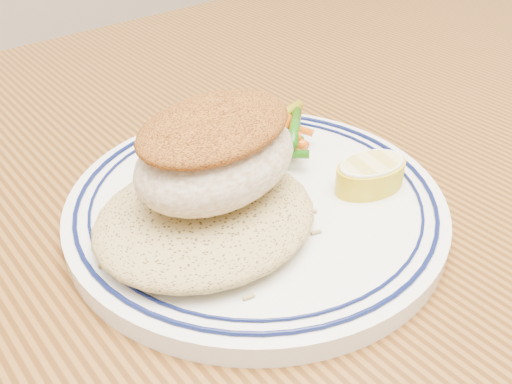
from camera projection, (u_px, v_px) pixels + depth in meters
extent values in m
cube|color=#4F2C0F|center=(277.00, 254.00, 0.40)|extent=(1.50, 0.90, 0.04)
cylinder|color=#4F2C0F|center=(399.00, 159.00, 1.21)|extent=(0.07, 0.07, 0.71)
cylinder|color=white|center=(256.00, 207.00, 0.40)|extent=(0.26, 0.26, 0.01)
torus|color=#0A113F|center=(256.00, 197.00, 0.39)|extent=(0.25, 0.25, 0.00)
torus|color=#0A113F|center=(256.00, 197.00, 0.39)|extent=(0.23, 0.23, 0.00)
ellipsoid|color=#A68D53|center=(205.00, 213.00, 0.36)|extent=(0.15, 0.13, 0.03)
ellipsoid|color=beige|center=(217.00, 159.00, 0.35)|extent=(0.13, 0.10, 0.05)
ellipsoid|color=#8E4D16|center=(214.00, 126.00, 0.34)|extent=(0.12, 0.09, 0.02)
cylinder|color=#19580B|center=(253.00, 149.00, 0.44)|extent=(0.06, 0.02, 0.01)
cylinder|color=#AA9312|center=(253.00, 150.00, 0.44)|extent=(0.04, 0.03, 0.01)
cylinder|color=#DE570B|center=(273.00, 146.00, 0.44)|extent=(0.04, 0.03, 0.01)
cylinder|color=#DE570B|center=(252.00, 139.00, 0.45)|extent=(0.05, 0.02, 0.01)
cylinder|color=#DE570B|center=(240.00, 149.00, 0.43)|extent=(0.01, 0.05, 0.01)
cylinder|color=#DE570B|center=(249.00, 163.00, 0.42)|extent=(0.01, 0.06, 0.01)
cylinder|color=#19580B|center=(253.00, 132.00, 0.45)|extent=(0.01, 0.05, 0.01)
cylinder|color=#19580B|center=(282.00, 153.00, 0.43)|extent=(0.05, 0.02, 0.01)
cylinder|color=#19580B|center=(263.00, 144.00, 0.44)|extent=(0.06, 0.02, 0.01)
cylinder|color=#19580B|center=(220.00, 148.00, 0.43)|extent=(0.05, 0.03, 0.01)
cylinder|color=#DE570B|center=(284.00, 135.00, 0.44)|extent=(0.01, 0.05, 0.01)
cylinder|color=#DE570B|center=(266.00, 139.00, 0.44)|extent=(0.06, 0.04, 0.01)
cylinder|color=#19580B|center=(267.00, 153.00, 0.42)|extent=(0.05, 0.05, 0.01)
cylinder|color=#AA9312|center=(251.00, 131.00, 0.44)|extent=(0.03, 0.05, 0.01)
cylinder|color=#DE570B|center=(278.00, 122.00, 0.45)|extent=(0.03, 0.05, 0.01)
cylinder|color=#DE570B|center=(278.00, 135.00, 0.43)|extent=(0.05, 0.03, 0.01)
cylinder|color=#19580B|center=(282.00, 130.00, 0.44)|extent=(0.05, 0.04, 0.01)
cylinder|color=#19580B|center=(215.00, 134.00, 0.43)|extent=(0.04, 0.03, 0.01)
cylinder|color=#DE570B|center=(258.00, 119.00, 0.45)|extent=(0.01, 0.05, 0.01)
cylinder|color=#DE570B|center=(266.00, 140.00, 0.42)|extent=(0.05, 0.04, 0.01)
cylinder|color=#AA9312|center=(244.00, 127.00, 0.44)|extent=(0.05, 0.03, 0.01)
cylinder|color=#19580B|center=(258.00, 122.00, 0.44)|extent=(0.04, 0.04, 0.01)
cylinder|color=#19580B|center=(295.00, 127.00, 0.43)|extent=(0.05, 0.05, 0.01)
cylinder|color=#AA9312|center=(278.00, 118.00, 0.44)|extent=(0.06, 0.02, 0.01)
cube|color=#F1D275|center=(253.00, 117.00, 0.43)|extent=(0.03, 0.02, 0.01)
torus|color=white|center=(372.00, 164.00, 0.39)|extent=(0.06, 0.06, 0.00)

